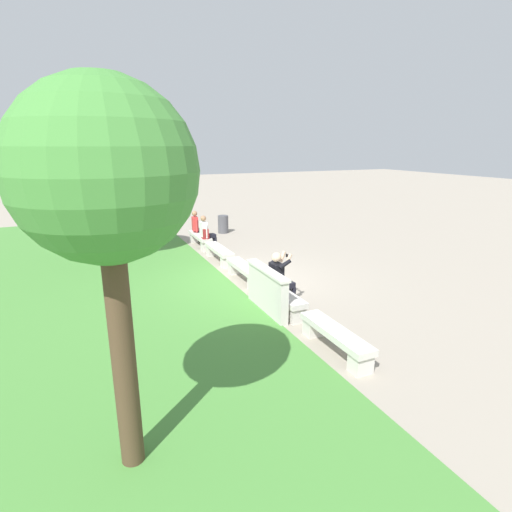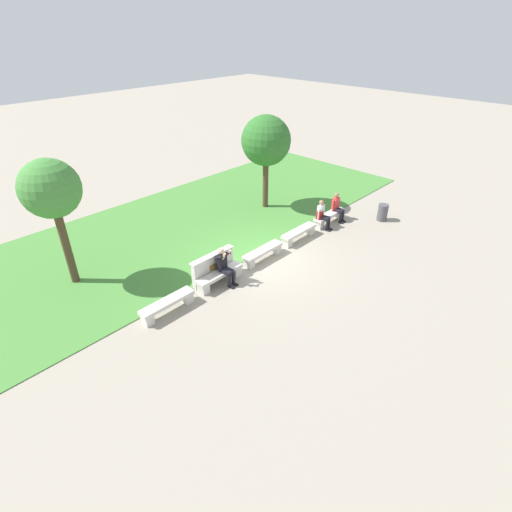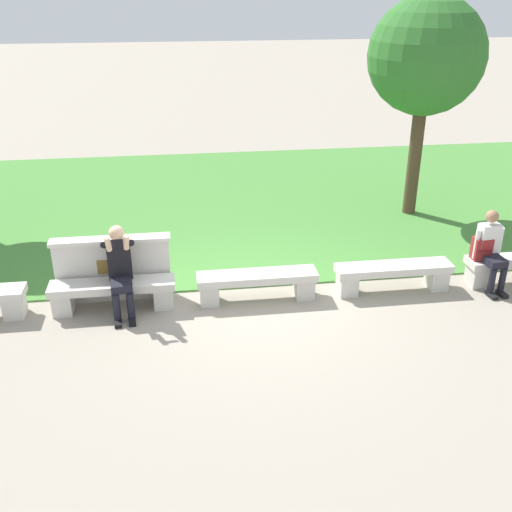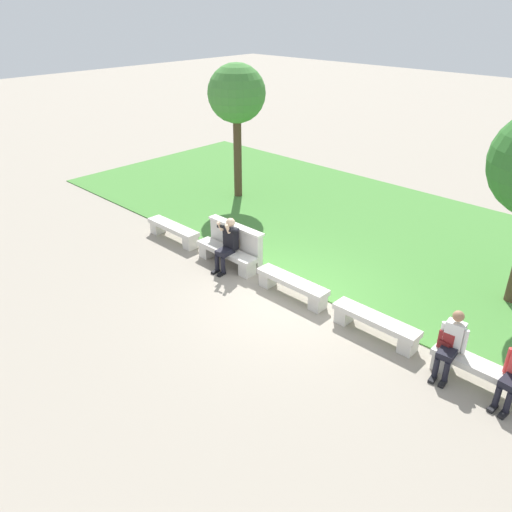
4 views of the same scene
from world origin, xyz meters
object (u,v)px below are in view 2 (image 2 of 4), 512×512
Objects in this scene: bench_near at (220,276)px; backpack at (320,215)px; bench_end at (329,217)px; person_photographer at (224,264)px; bench_far at (299,233)px; person_companion at (337,206)px; person_distant at (323,214)px; tree_left_background at (51,191)px; tree_behind_wall at (266,141)px; bench_main at (168,304)px; trash_bin at (383,212)px; bench_mid at (263,253)px.

bench_near is 4.26× the size of backpack.
backpack reaches higher than bench_end.
bench_end is at bearing 0.70° from person_photographer.
bench_near is at bearing -179.83° from backpack.
backpack is (5.58, 0.09, -0.11)m from person_photographer.
bench_far is 1.45× the size of person_companion.
bench_end is 1.45× the size of person_distant.
person_distant reaches higher than backpack.
bench_near is 5.85m from tree_left_background.
tree_behind_wall is at bearing 65.00° from bench_far.
tree_left_background is at bearing 176.94° from tree_behind_wall.
bench_main is 1.00× the size of bench_far.
bench_end is 1.45× the size of person_companion.
bench_far is (6.46, 0.00, 0.00)m from bench_main.
backpack is at bearing 0.12° from bench_main.
backpack is 0.57× the size of trash_bin.
person_distant is (7.98, -0.07, 0.38)m from bench_main.
tree_behind_wall is 6.06m from trash_bin.
bench_mid is 4.79m from person_companion.
tree_behind_wall is at bearing 101.48° from bench_end.
person_photographer is at bearing -27.32° from bench_near.
person_photographer is at bearing 169.69° from trash_bin.
tree_behind_wall reaches higher than person_companion.
trash_bin is (1.39, -1.50, -0.30)m from person_companion.
person_photographer reaches higher than person_companion.
trash_bin is (2.59, -1.58, -0.25)m from backpack.
bench_main is at bearing 178.07° from person_photographer.
bench_main is 2.15m from bench_near.
bench_far is 1.45× the size of person_distant.
person_photographer is 6.97m from tree_behind_wall.
person_companion is (4.78, -0.07, 0.38)m from bench_mid.
bench_far is at bearing -115.00° from tree_behind_wall.
bench_near and bench_far have the same top height.
bench_near is 8.47m from trash_bin.
bench_far is 4.26× the size of backpack.
tree_behind_wall is at bearing 22.01° from bench_main.
bench_main is at bearing -72.01° from tree_left_background.
person_companion is at bearing 132.80° from trash_bin.
bench_end is at bearing 0.00° from bench_near.
bench_main is 0.42× the size of tree_left_background.
person_photographer is 5.58m from backpack.
bench_main is at bearing 180.00° from bench_near.
bench_main is 1.45× the size of person_companion.
bench_main and bench_near have the same top height.
bench_main is 8.61m from bench_end.
bench_main is at bearing 179.53° from person_distant.
backpack reaches higher than trash_bin.
person_companion is at bearing -1.44° from bench_far.
bench_main is 4.26× the size of backpack.
person_distant is 10.28m from tree_left_background.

